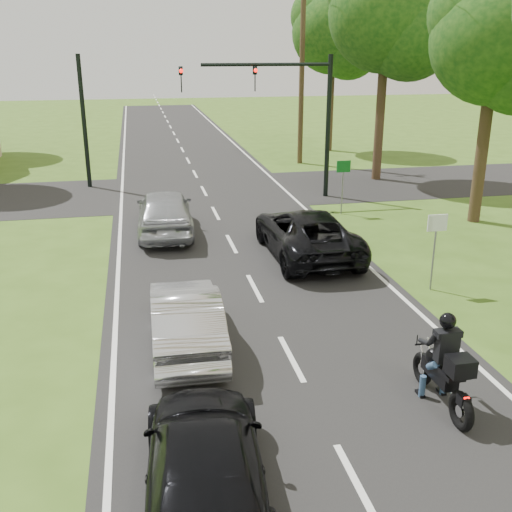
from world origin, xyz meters
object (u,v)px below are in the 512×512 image
Objects in this scene: silver_suv at (165,211)px; sign_white at (436,234)px; silver_sedan at (186,318)px; traffic_signal at (286,101)px; utility_pole_far at (302,70)px; sign_green at (343,174)px; dark_car_behind at (205,462)px; motorcycle_rider at (445,371)px; dark_suv at (306,233)px.

silver_suv is 9.55m from sign_white.
silver_sedan is 14.54m from traffic_signal.
traffic_signal is 0.64× the size of utility_pole_far.
sign_white is at bearing -82.95° from traffic_signal.
sign_green is (0.20, 8.00, 0.00)m from sign_white.
sign_white is 1.00× the size of sign_green.
dark_car_behind is (-0.15, -4.76, -0.06)m from silver_sedan.
utility_pole_far is at bearing 85.49° from sign_white.
traffic_signal is (1.07, 16.26, 3.40)m from motorcycle_rider.
utility_pole_far reaches higher than traffic_signal.
silver_suv is (-4.36, 11.90, 0.08)m from motorcycle_rider.
utility_pole_far is 4.71× the size of sign_green.
silver_sedan reaches higher than dark_car_behind.
motorcycle_rider reaches higher than dark_car_behind.
motorcycle_rider reaches higher than silver_sedan.
motorcycle_rider is 0.34× the size of traffic_signal.
motorcycle_rider is at bearing -101.26° from sign_green.
utility_pole_far is 19.39m from sign_white.
traffic_signal is 4.24m from sign_green.
silver_sedan is 0.42× the size of utility_pole_far.
motorcycle_rider is at bearing -99.22° from utility_pole_far.
dark_suv is at bearing -121.11° from sign_green.
dark_car_behind is at bearing -161.22° from motorcycle_rider.
dark_suv is 5.33m from silver_suv.
sign_white is at bearing 137.61° from silver_suv.
motorcycle_rider is at bearing -156.67° from dark_car_behind.
silver_sedan is at bearing 51.11° from dark_suv.
motorcycle_rider is 1.02× the size of sign_green.
dark_suv is 2.51× the size of sign_green.
sign_green is (7.18, 14.78, 0.96)m from dark_car_behind.
traffic_signal is 3.00× the size of sign_white.
silver_sedan is at bearing -87.16° from dark_car_behind.
silver_sedan is (-4.26, -5.43, -0.05)m from dark_suv.
traffic_signal reaches higher than silver_suv.
utility_pole_far reaches higher than sign_white.
silver_sedan is 4.77m from dark_car_behind.
dark_car_behind is at bearing 91.26° from silver_suv.
silver_sedan is 1.97× the size of sign_white.
dark_suv is at bearing 126.87° from sign_white.
traffic_signal reaches higher than sign_green.
dark_suv reaches higher than silver_sedan.
dark_suv is 5.42m from sign_green.
sign_white is at bearing -162.63° from silver_sedan.
utility_pole_far reaches higher than motorcycle_rider.
traffic_signal is at bearing -139.24° from silver_suv.
silver_suv is 7.72m from traffic_signal.
dark_car_behind is 18.98m from traffic_signal.
motorcycle_rider is 0.52× the size of silver_sedan.
traffic_signal is at bearing -99.74° from dark_suv.
dark_suv is 1.13× the size of silver_suv.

